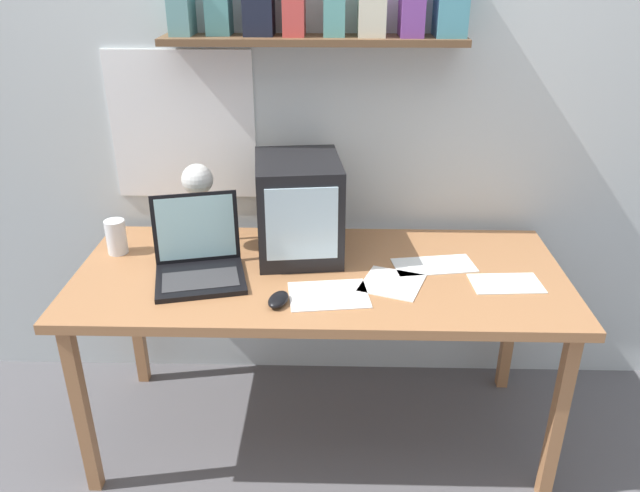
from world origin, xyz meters
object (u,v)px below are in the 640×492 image
object	(u,v)px
crt_monitor	(298,207)
printed_handout	(392,283)
computer_mouse	(278,300)
loose_paper_near_laptop	(329,295)
laptop	(198,256)
juice_glass	(116,238)
loose_paper_near_monitor	(506,283)
desk_lamp	(198,188)
open_notebook	(434,265)
corner_desk	(320,285)

from	to	relation	value
crt_monitor	printed_handout	world-z (taller)	crt_monitor
computer_mouse	loose_paper_near_laptop	bearing A→B (deg)	19.58
laptop	printed_handout	bearing A→B (deg)	-18.23
juice_glass	printed_handout	bearing A→B (deg)	-12.06
laptop	printed_handout	world-z (taller)	laptop
crt_monitor	loose_paper_near_monitor	distance (m)	0.78
desk_lamp	open_notebook	xyz separation A→B (m)	(0.87, -0.13, -0.24)
open_notebook	loose_paper_near_monitor	distance (m)	0.26
open_notebook	computer_mouse	bearing A→B (deg)	-152.57
corner_desk	computer_mouse	world-z (taller)	computer_mouse
open_notebook	crt_monitor	bearing A→B (deg)	168.55
laptop	corner_desk	bearing A→B (deg)	-9.66
loose_paper_near_laptop	printed_handout	world-z (taller)	same
crt_monitor	desk_lamp	size ratio (longest dim) A/B	1.16
loose_paper_near_laptop	crt_monitor	bearing A→B (deg)	109.68
printed_handout	crt_monitor	bearing A→B (deg)	144.48
computer_mouse	loose_paper_near_monitor	distance (m)	0.79
laptop	printed_handout	size ratio (longest dim) A/B	1.42
desk_lamp	crt_monitor	bearing A→B (deg)	-16.71
printed_handout	loose_paper_near_monitor	bearing A→B (deg)	1.05
corner_desk	juice_glass	world-z (taller)	juice_glass
corner_desk	printed_handout	xyz separation A→B (m)	(0.25, -0.08, 0.06)
juice_glass	loose_paper_near_monitor	xyz separation A→B (m)	(1.41, -0.21, -0.06)
loose_paper_near_laptop	desk_lamp	bearing A→B (deg)	143.70
open_notebook	loose_paper_near_laptop	size ratio (longest dim) A/B	1.09
juice_glass	loose_paper_near_monitor	bearing A→B (deg)	-8.49
printed_handout	loose_paper_near_laptop	bearing A→B (deg)	-158.34
open_notebook	loose_paper_near_monitor	xyz separation A→B (m)	(0.23, -0.13, 0.00)
open_notebook	corner_desk	bearing A→B (deg)	-172.74
corner_desk	juice_glass	distance (m)	0.79
laptop	open_notebook	size ratio (longest dim) A/B	1.16
corner_desk	loose_paper_near_monitor	bearing A→B (deg)	-6.90
corner_desk	desk_lamp	xyz separation A→B (m)	(-0.46, 0.19, 0.30)
juice_glass	crt_monitor	bearing A→B (deg)	1.71
computer_mouse	printed_handout	distance (m)	0.41
computer_mouse	open_notebook	size ratio (longest dim) A/B	0.38
crt_monitor	loose_paper_near_laptop	distance (m)	0.39
juice_glass	loose_paper_near_laptop	bearing A→B (deg)	-20.78
laptop	loose_paper_near_monitor	distance (m)	1.07
printed_handout	corner_desk	bearing A→B (deg)	161.29
corner_desk	computer_mouse	distance (m)	0.27
corner_desk	loose_paper_near_laptop	distance (m)	0.18
loose_paper_near_monitor	printed_handout	distance (m)	0.39
open_notebook	loose_paper_near_monitor	world-z (taller)	same
loose_paper_near_monitor	loose_paper_near_laptop	world-z (taller)	same
laptop	juice_glass	xyz separation A→B (m)	(-0.34, 0.16, -0.01)
corner_desk	loose_paper_near_monitor	size ratio (longest dim) A/B	7.04
computer_mouse	loose_paper_near_laptop	world-z (taller)	computer_mouse
desk_lamp	open_notebook	world-z (taller)	desk_lamp
laptop	loose_paper_near_monitor	bearing A→B (deg)	-16.08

